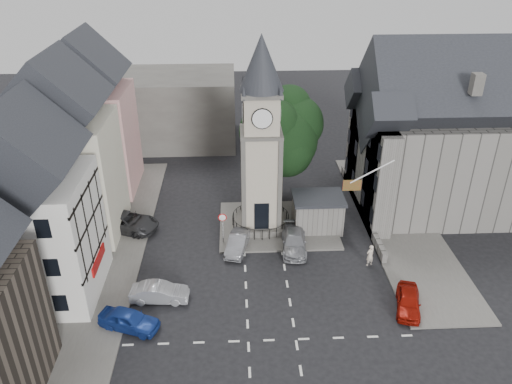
{
  "coord_description": "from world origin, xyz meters",
  "views": [
    {
      "loc": [
        -2.07,
        -28.64,
        23.05
      ],
      "look_at": [
        -0.54,
        5.0,
        4.97
      ],
      "focal_mm": 35.0,
      "sensor_mm": 36.0,
      "label": 1
    }
  ],
  "objects_px": {
    "clock_tower": "(261,139)",
    "car_west_blue": "(129,320)",
    "pedestrian": "(370,255)",
    "stone_shelter": "(317,212)",
    "car_east_red": "(408,301)"
  },
  "relations": [
    {
      "from": "clock_tower",
      "to": "car_west_blue",
      "type": "distance_m",
      "value": 16.79
    },
    {
      "from": "pedestrian",
      "to": "clock_tower",
      "type": "bearing_deg",
      "value": -61.67
    },
    {
      "from": "clock_tower",
      "to": "car_west_blue",
      "type": "bearing_deg",
      "value": -127.26
    },
    {
      "from": "clock_tower",
      "to": "pedestrian",
      "type": "xyz_separation_m",
      "value": [
        8.0,
        -5.99,
        -7.21
      ]
    },
    {
      "from": "stone_shelter",
      "to": "clock_tower",
      "type": "bearing_deg",
      "value": 174.16
    },
    {
      "from": "stone_shelter",
      "to": "pedestrian",
      "type": "height_order",
      "value": "stone_shelter"
    },
    {
      "from": "car_east_red",
      "to": "clock_tower",
      "type": "bearing_deg",
      "value": 146.34
    },
    {
      "from": "pedestrian",
      "to": "car_east_red",
      "type": "bearing_deg",
      "value": 80.76
    },
    {
      "from": "clock_tower",
      "to": "stone_shelter",
      "type": "xyz_separation_m",
      "value": [
        4.8,
        -0.49,
        -6.57
      ]
    },
    {
      "from": "clock_tower",
      "to": "pedestrian",
      "type": "relative_size",
      "value": 8.96
    },
    {
      "from": "clock_tower",
      "to": "car_east_red",
      "type": "relative_size",
      "value": 4.23
    },
    {
      "from": "stone_shelter",
      "to": "car_east_red",
      "type": "bearing_deg",
      "value": -66.36
    },
    {
      "from": "car_west_blue",
      "to": "clock_tower",
      "type": "bearing_deg",
      "value": -17.5
    },
    {
      "from": "clock_tower",
      "to": "stone_shelter",
      "type": "relative_size",
      "value": 3.78
    },
    {
      "from": "stone_shelter",
      "to": "car_east_red",
      "type": "distance_m",
      "value": 11.5
    }
  ]
}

